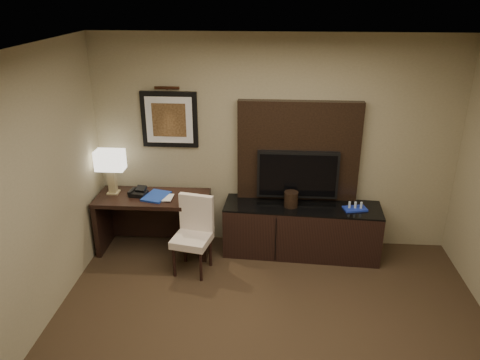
# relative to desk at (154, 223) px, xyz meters

# --- Properties ---
(ceiling) EXTENTS (4.50, 5.00, 0.01)m
(ceiling) POSITION_rel_desk_xyz_m (1.50, -2.15, 2.33)
(ceiling) COLOR silver
(ceiling) RESTS_ON wall_back
(wall_back) EXTENTS (4.50, 0.01, 2.70)m
(wall_back) POSITION_rel_desk_xyz_m (1.50, 0.35, 0.98)
(wall_back) COLOR gray
(wall_back) RESTS_ON floor
(desk) EXTENTS (1.41, 0.61, 0.75)m
(desk) POSITION_rel_desk_xyz_m (0.00, 0.00, 0.00)
(desk) COLOR black
(desk) RESTS_ON floor
(credenza) EXTENTS (1.95, 0.64, 0.66)m
(credenza) POSITION_rel_desk_xyz_m (1.87, 0.04, -0.04)
(credenza) COLOR black
(credenza) RESTS_ON floor
(tv_wall_panel) EXTENTS (1.50, 0.12, 1.30)m
(tv_wall_panel) POSITION_rel_desk_xyz_m (1.80, 0.29, 0.90)
(tv_wall_panel) COLOR black
(tv_wall_panel) RESTS_ON wall_back
(tv) EXTENTS (1.00, 0.08, 0.60)m
(tv) POSITION_rel_desk_xyz_m (1.80, 0.19, 0.65)
(tv) COLOR black
(tv) RESTS_ON tv_wall_panel
(artwork) EXTENTS (0.70, 0.04, 0.70)m
(artwork) POSITION_rel_desk_xyz_m (0.20, 0.33, 1.28)
(artwork) COLOR black
(artwork) RESTS_ON wall_back
(picture_light) EXTENTS (0.04, 0.04, 0.30)m
(picture_light) POSITION_rel_desk_xyz_m (0.20, 0.29, 1.68)
(picture_light) COLOR #3C2013
(picture_light) RESTS_ON wall_back
(desk_chair) EXTENTS (0.50, 0.55, 0.87)m
(desk_chair) POSITION_rel_desk_xyz_m (0.57, -0.48, 0.06)
(desk_chair) COLOR beige
(desk_chair) RESTS_ON floor
(table_lamp) EXTENTS (0.35, 0.21, 0.55)m
(table_lamp) POSITION_rel_desk_xyz_m (-0.51, 0.06, 0.65)
(table_lamp) COLOR tan
(table_lamp) RESTS_ON desk
(desk_phone) EXTENTS (0.22, 0.20, 0.10)m
(desk_phone) POSITION_rel_desk_xyz_m (-0.18, 0.02, 0.42)
(desk_phone) COLOR black
(desk_phone) RESTS_ON desk
(blue_folder) EXTENTS (0.34, 0.40, 0.02)m
(blue_folder) POSITION_rel_desk_xyz_m (0.05, -0.02, 0.39)
(blue_folder) COLOR #173597
(blue_folder) RESTS_ON desk
(book) EXTENTS (0.16, 0.02, 0.22)m
(book) POSITION_rel_desk_xyz_m (0.11, -0.06, 0.48)
(book) COLOR #B8AE90
(book) RESTS_ON desk
(ice_bucket) EXTENTS (0.21, 0.21, 0.19)m
(ice_bucket) POSITION_rel_desk_xyz_m (1.73, 0.02, 0.39)
(ice_bucket) COLOR black
(ice_bucket) RESTS_ON credenza
(minibar_tray) EXTENTS (0.30, 0.22, 0.10)m
(minibar_tray) POSITION_rel_desk_xyz_m (2.50, -0.01, 0.34)
(minibar_tray) COLOR #1B31AF
(minibar_tray) RESTS_ON credenza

